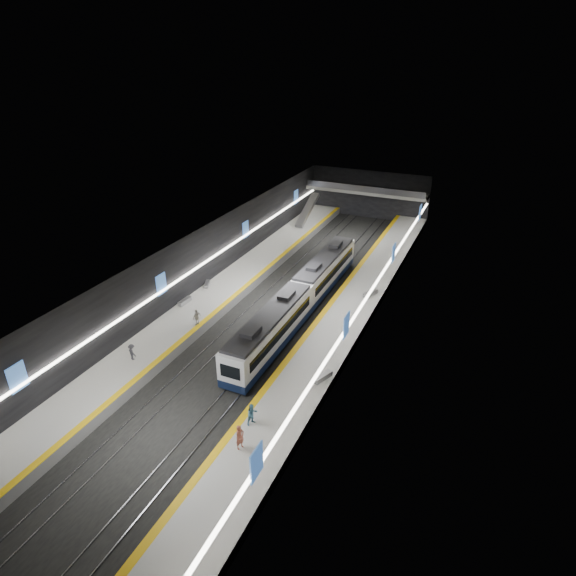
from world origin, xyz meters
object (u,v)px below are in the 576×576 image
at_px(bench_left_far, 207,284).
at_px(bench_right_far, 370,293).
at_px(passenger_left_a, 197,317).
at_px(passenger_left_b, 132,352).
at_px(train, 301,296).
at_px(escalator, 307,210).
at_px(passenger_right_a, 240,437).
at_px(bench_left_near, 185,301).
at_px(bench_right_near, 322,377).
at_px(passenger_right_b, 252,414).

height_order(bench_left_far, bench_right_far, bench_right_far).
distance_m(passenger_left_a, passenger_left_b, 7.73).
distance_m(bench_right_far, passenger_left_b, 26.50).
distance_m(train, escalator, 28.39).
bearing_deg(passenger_left_a, train, 147.43).
distance_m(bench_right_far, passenger_right_a, 26.48).
xyz_separation_m(bench_left_near, bench_left_far, (-0.12, 4.65, -0.02)).
distance_m(bench_left_near, passenger_left_a, 5.11).
xyz_separation_m(bench_left_far, passenger_left_b, (2.06, -15.43, 0.57)).
xyz_separation_m(bench_right_far, passenger_right_a, (-2.11, -26.38, 0.73)).
xyz_separation_m(bench_left_near, bench_right_near, (18.56, -6.51, 0.01)).
height_order(bench_left_near, bench_left_far, bench_left_near).
relative_size(train, bench_right_far, 14.73).
bearing_deg(passenger_right_a, bench_right_near, 4.49).
bearing_deg(passenger_left_b, bench_left_far, -61.98).
relative_size(bench_left_near, bench_right_far, 0.93).
height_order(train, passenger_left_b, train).
bearing_deg(passenger_right_b, train, 39.07).
bearing_deg(passenger_right_b, bench_right_far, 21.48).
bearing_deg(bench_right_near, passenger_right_a, -81.94).
distance_m(bench_left_near, bench_left_far, 4.65).
xyz_separation_m(escalator, bench_right_near, (16.68, -37.69, -1.66)).
xyz_separation_m(train, bench_right_near, (6.68, -11.12, -0.96)).
bearing_deg(escalator, bench_left_near, -93.45).
distance_m(bench_right_near, bench_right_far, 16.69).
bearing_deg(bench_left_far, escalator, 61.52).
distance_m(bench_left_far, passenger_left_b, 15.57).
relative_size(bench_left_near, bench_right_near, 0.97).
bearing_deg(bench_left_near, bench_right_far, 31.58).
bearing_deg(train, bench_right_near, -59.02).
relative_size(bench_left_far, passenger_left_b, 1.09).
relative_size(train, passenger_left_a, 17.29).
xyz_separation_m(train, passenger_right_a, (4.15, -20.82, -0.22)).
relative_size(bench_right_near, passenger_right_b, 1.09).
height_order(train, passenger_left_a, train).
bearing_deg(bench_right_far, passenger_left_a, -112.96).
height_order(escalator, passenger_left_a, escalator).
distance_m(bench_right_near, passenger_right_b, 7.78).
relative_size(bench_right_far, passenger_right_a, 1.04).
height_order(passenger_right_b, passenger_left_b, passenger_right_b).
xyz_separation_m(train, bench_right_far, (6.26, 5.56, -0.95)).
distance_m(train, passenger_right_a, 21.23).
distance_m(escalator, bench_right_far, 26.61).
bearing_deg(passenger_right_a, passenger_left_b, 88.07).
distance_m(train, bench_right_far, 8.43).
height_order(bench_left_near, passenger_right_b, passenger_right_b).
distance_m(escalator, passenger_left_b, 41.97).
bearing_deg(train, passenger_right_a, -78.73).
height_order(escalator, bench_left_far, escalator).
bearing_deg(bench_left_far, passenger_left_b, -106.58).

